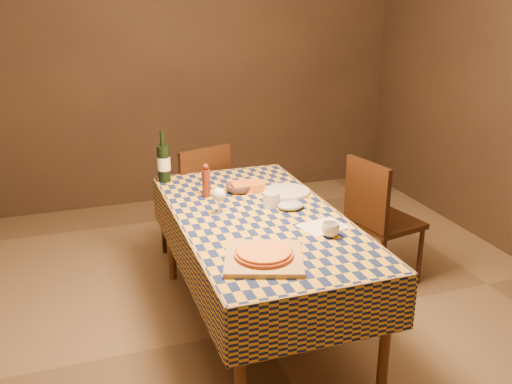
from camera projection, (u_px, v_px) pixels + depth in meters
room at (259, 118)px, 3.13m from camera, size 5.00×5.10×2.70m
dining_table at (259, 228)px, 3.36m from camera, size 0.94×1.84×0.77m
cutting_board at (264, 258)px, 2.78m from camera, size 0.48×0.48×0.02m
pizza at (264, 253)px, 2.78m from camera, size 0.36×0.36×0.03m
pepper_mill at (206, 181)px, 3.60m from camera, size 0.06×0.06×0.22m
bowl at (238, 188)px, 3.70m from camera, size 0.19×0.19×0.05m
wine_glass at (219, 196)px, 3.31m from camera, size 0.08×0.08×0.16m
wine_bottle at (164, 163)px, 3.87m from camera, size 0.11×0.11×0.35m
deli_tub at (271, 199)px, 3.46m from camera, size 0.12×0.12×0.09m
takeout_container at (247, 186)px, 3.74m from camera, size 0.21×0.16×0.05m
white_plate at (287, 191)px, 3.70m from camera, size 0.39×0.39×0.02m
tumbler at (331, 230)px, 3.04m from camera, size 0.12×0.12×0.08m
flour_patch at (323, 226)px, 3.18m from camera, size 0.28×0.24×0.00m
flour_bag at (291, 205)px, 3.42m from camera, size 0.20×0.18×0.05m
chair_far at (198, 197)px, 4.34m from camera, size 0.53×0.53×0.93m
chair_right at (378, 215)px, 3.99m from camera, size 0.50×0.50×0.93m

